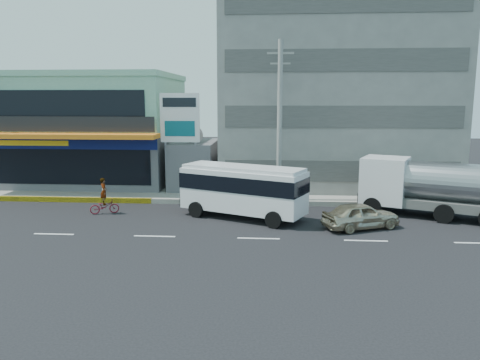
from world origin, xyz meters
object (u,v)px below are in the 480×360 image
at_px(shop_building, 96,132).
at_px(sedan, 361,216).
at_px(motorcycle_rider, 104,202).
at_px(billboard, 180,123).
at_px(utility_pole_near, 280,122).
at_px(satellite_dish, 193,142).
at_px(concrete_building, 332,92).
at_px(tanker_truck, 431,186).
at_px(minibus, 243,187).

relative_size(shop_building, sedan, 3.12).
relative_size(sedan, motorcycle_rider, 1.91).
xyz_separation_m(billboard, utility_pole_near, (6.50, -1.80, 0.22)).
xyz_separation_m(shop_building, billboard, (7.50, -4.75, 0.93)).
height_order(shop_building, billboard, shop_building).
relative_size(satellite_dish, motorcycle_rider, 0.72).
relative_size(billboard, motorcycle_rider, 3.32).
xyz_separation_m(concrete_building, tanker_truck, (4.40, -10.07, -5.28)).
relative_size(minibus, motorcycle_rider, 3.48).
height_order(satellite_dish, motorcycle_rider, satellite_dish).
bearing_deg(utility_pole_near, minibus, -119.17).
bearing_deg(satellite_dish, utility_pole_near, -30.96).
height_order(billboard, motorcycle_rider, billboard).
distance_m(utility_pole_near, tanker_truck, 9.41).
height_order(utility_pole_near, tanker_truck, utility_pole_near).
distance_m(utility_pole_near, sedan, 8.05).
relative_size(shop_building, concrete_building, 0.77).
height_order(sedan, motorcycle_rider, motorcycle_rider).
bearing_deg(satellite_dish, concrete_building, 21.80).
xyz_separation_m(billboard, motorcycle_rider, (-3.50, -4.95, -4.24)).
xyz_separation_m(utility_pole_near, motorcycle_rider, (-10.00, -3.15, -4.46)).
xyz_separation_m(concrete_building, motorcycle_rider, (-14.00, -10.75, -6.31)).
bearing_deg(sedan, satellite_dish, 25.34).
bearing_deg(utility_pole_near, sedan, -52.01).
bearing_deg(minibus, satellite_dish, 119.11).
height_order(satellite_dish, billboard, billboard).
bearing_deg(utility_pole_near, shop_building, 154.94).
height_order(concrete_building, minibus, concrete_building).
bearing_deg(minibus, shop_building, 139.84).
height_order(billboard, minibus, billboard).
bearing_deg(billboard, concrete_building, 28.92).
distance_m(minibus, sedan, 6.44).
bearing_deg(concrete_building, motorcycle_rider, -142.48).
height_order(shop_building, concrete_building, concrete_building).
distance_m(shop_building, tanker_truck, 24.26).
bearing_deg(motorcycle_rider, concrete_building, 37.52).
bearing_deg(tanker_truck, sedan, -146.77).
bearing_deg(tanker_truck, minibus, -173.90).
bearing_deg(motorcycle_rider, sedan, -8.57).
bearing_deg(utility_pole_near, tanker_truck, -16.39).
xyz_separation_m(shop_building, concrete_building, (18.00, 1.05, 3.00)).
height_order(shop_building, sedan, shop_building).
distance_m(concrete_building, satellite_dish, 11.30).
height_order(minibus, motorcycle_rider, minibus).
height_order(satellite_dish, utility_pole_near, utility_pole_near).
xyz_separation_m(satellite_dish, tanker_truck, (14.40, -6.07, -1.86)).
height_order(utility_pole_near, motorcycle_rider, utility_pole_near).
relative_size(billboard, minibus, 0.95).
bearing_deg(sedan, utility_pole_near, 14.58).
height_order(minibus, sedan, minibus).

